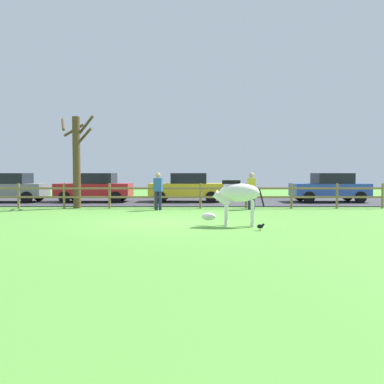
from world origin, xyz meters
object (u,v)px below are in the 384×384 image
at_px(parked_car_yellow, 187,187).
at_px(visitor_right_of_tree, 252,189).
at_px(parked_car_blue, 330,187).
at_px(visitor_left_of_tree, 158,189).
at_px(crow_on_grass, 261,226).
at_px(bare_tree, 77,158).
at_px(zebra, 237,196).
at_px(parked_car_grey, 9,187).
at_px(parked_car_red, 95,187).

distance_m(parked_car_yellow, visitor_right_of_tree, 5.04).
bearing_deg(parked_car_blue, visitor_right_of_tree, -141.18).
distance_m(visitor_left_of_tree, visitor_right_of_tree, 4.14).
bearing_deg(crow_on_grass, visitor_left_of_tree, 119.26).
height_order(bare_tree, parked_car_blue, bare_tree).
xyz_separation_m(zebra, parked_car_yellow, (-1.63, 9.58, -0.08)).
bearing_deg(parked_car_yellow, zebra, -80.34).
bearing_deg(parked_car_grey, visitor_left_of_tree, -26.03).
distance_m(crow_on_grass, parked_car_yellow, 10.77).
height_order(parked_car_red, parked_car_grey, same).
xyz_separation_m(crow_on_grass, parked_car_yellow, (-2.21, 10.52, 0.72)).
bearing_deg(zebra, bare_tree, 137.21).
distance_m(zebra, parked_car_red, 11.56).
bearing_deg(parked_car_yellow, parked_car_red, -178.51).
bearing_deg(visitor_right_of_tree, crow_on_grass, -96.23).
distance_m(bare_tree, visitor_left_of_tree, 4.20).
xyz_separation_m(zebra, parked_car_grey, (-11.30, 9.31, -0.08)).
distance_m(parked_car_red, parked_car_blue, 12.77).
distance_m(parked_car_red, visitor_right_of_tree, 8.88).
bearing_deg(crow_on_grass, parked_car_blue, 61.74).
xyz_separation_m(parked_car_blue, visitor_left_of_tree, (-8.96, -4.17, 0.06)).
distance_m(zebra, visitor_right_of_tree, 5.61).
bearing_deg(parked_car_red, parked_car_grey, -178.26).
bearing_deg(parked_car_grey, zebra, -39.48).
xyz_separation_m(parked_car_blue, visitor_right_of_tree, (-4.83, -3.89, 0.06)).
bearing_deg(visitor_right_of_tree, bare_tree, 174.75).
bearing_deg(parked_car_yellow, parked_car_grey, -178.39).
bearing_deg(parked_car_grey, crow_on_grass, -40.79).
bearing_deg(parked_car_grey, visitor_right_of_tree, -17.02).
xyz_separation_m(parked_car_grey, visitor_left_of_tree, (8.45, -4.13, 0.06)).
xyz_separation_m(bare_tree, parked_car_red, (0.03, 3.26, -1.45)).
relative_size(bare_tree, zebra, 2.23).
relative_size(crow_on_grass, parked_car_yellow, 0.05).
xyz_separation_m(bare_tree, zebra, (6.69, -6.19, -1.37)).
relative_size(parked_car_red, parked_car_yellow, 0.99).
height_order(zebra, parked_car_grey, parked_car_grey).
distance_m(bare_tree, parked_car_blue, 13.26).
relative_size(zebra, parked_car_red, 0.48).
relative_size(parked_car_red, visitor_left_of_tree, 2.47).
xyz_separation_m(zebra, parked_car_red, (-6.66, 9.45, -0.08)).
distance_m(crow_on_grass, parked_car_blue, 11.70).
bearing_deg(parked_car_blue, crow_on_grass, -118.26).
xyz_separation_m(zebra, visitor_right_of_tree, (1.28, 5.46, -0.02)).
relative_size(zebra, parked_car_grey, 0.48).
relative_size(crow_on_grass, parked_car_red, 0.05).
relative_size(parked_car_yellow, parked_car_blue, 1.02).
height_order(parked_car_yellow, parked_car_blue, same).
distance_m(parked_car_blue, visitor_right_of_tree, 6.20).
distance_m(zebra, parked_car_blue, 11.17).
height_order(bare_tree, parked_car_red, bare_tree).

